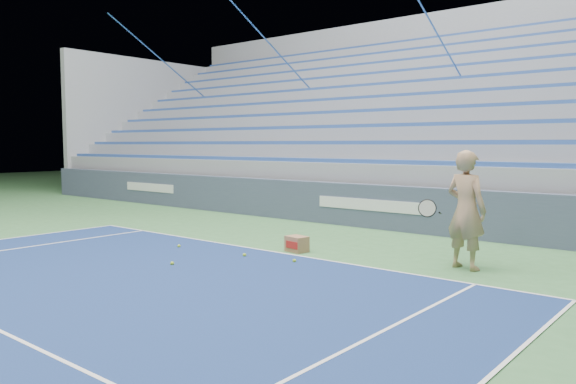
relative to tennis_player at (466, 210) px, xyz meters
name	(u,v)px	position (x,y,z in m)	size (l,w,h in m)	color
sponsor_barrier	(375,207)	(-3.55, 3.03, -0.46)	(30.00, 0.32, 1.10)	#3F4961
bleachers	(466,137)	(-3.55, 8.75, 1.35)	(31.00, 9.15, 7.30)	#909298
tennis_player	(466,210)	(0.00, 0.00, 0.00)	(1.02, 0.94, 2.01)	tan
ball_box	(297,244)	(-3.14, -0.62, -0.85)	(0.46, 0.38, 0.31)	#986B49
tennis_ball_0	(172,263)	(-4.04, -2.99, -0.97)	(0.07, 0.07, 0.07)	#A7D22A
tennis_ball_1	(294,261)	(-2.54, -1.45, -0.97)	(0.07, 0.07, 0.07)	#A7D22A
tennis_ball_2	(179,246)	(-5.27, -1.82, -0.97)	(0.07, 0.07, 0.07)	#A7D22A
tennis_ball_3	(245,255)	(-3.59, -1.64, -0.97)	(0.07, 0.07, 0.07)	#A7D22A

